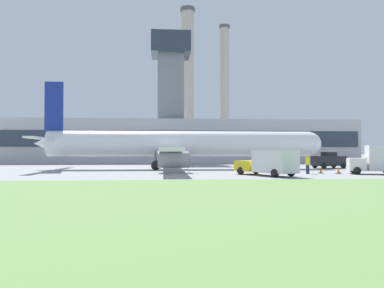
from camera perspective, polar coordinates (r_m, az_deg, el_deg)
ground_plane at (r=45.12m, az=-0.58°, el=-3.82°), size 400.00×400.00×0.00m
grass_strip at (r=9.23m, az=15.15°, el=-14.17°), size 240.00×37.00×0.06m
terminal_building at (r=71.42m, az=-2.12°, el=1.13°), size 65.83×12.17×24.34m
smokestack_left at (r=101.53m, az=-0.67°, el=9.32°), size 3.95×3.95×40.74m
smokestack_right at (r=103.15m, az=4.98°, el=7.96°), size 2.92×2.92×36.57m
airplane at (r=44.63m, az=-2.18°, el=-0.09°), size 34.30×28.83×10.25m
pushback_tug at (r=49.91m, az=20.14°, el=-2.43°), size 4.38×3.11×2.03m
baggage_truck at (r=33.03m, az=11.62°, el=-2.83°), size 4.61×6.44×2.27m
fuel_truck at (r=38.74m, az=26.17°, el=-2.25°), size 4.54×3.33×2.69m
ground_crew_person at (r=37.00m, az=17.21°, el=-2.96°), size 0.50×0.50×1.77m
traffic_cone_near_nose at (r=38.25m, az=19.05°, el=-3.81°), size 0.46×0.46×0.63m
traffic_cone_wingtip at (r=38.09m, az=21.43°, el=-3.87°), size 0.59×0.59×0.54m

